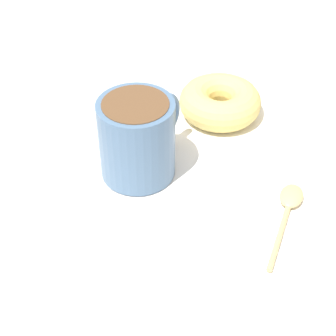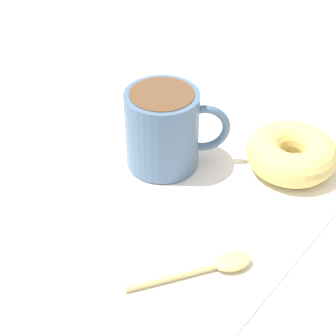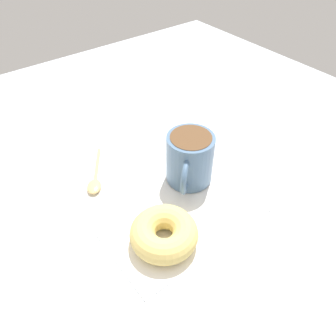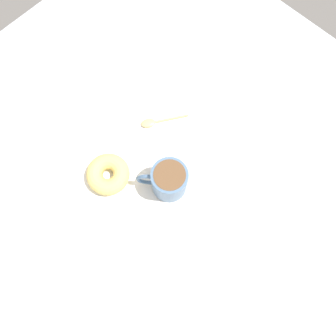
% 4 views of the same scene
% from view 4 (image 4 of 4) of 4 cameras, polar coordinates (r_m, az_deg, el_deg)
% --- Properties ---
extents(ground_plane, '(1.20, 1.20, 0.02)m').
position_cam_4_polar(ground_plane, '(0.79, -1.18, -0.55)').
color(ground_plane, '#B2BCC6').
extents(napkin, '(0.33, 0.33, 0.00)m').
position_cam_4_polar(napkin, '(0.78, 0.00, -0.48)').
color(napkin, white).
rests_on(napkin, ground_plane).
extents(coffee_cup, '(0.09, 0.10, 0.09)m').
position_cam_4_polar(coffee_cup, '(0.72, 0.08, -2.16)').
color(coffee_cup, slate).
rests_on(coffee_cup, napkin).
extents(donut, '(0.10, 0.10, 0.04)m').
position_cam_4_polar(donut, '(0.77, -10.40, -1.08)').
color(donut, '#E5C66B').
rests_on(donut, napkin).
extents(spoon, '(0.11, 0.08, 0.01)m').
position_cam_4_polar(spoon, '(0.82, -2.40, 8.02)').
color(spoon, '#D8B772').
rests_on(spoon, napkin).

